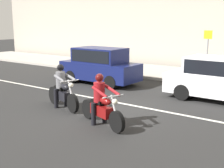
% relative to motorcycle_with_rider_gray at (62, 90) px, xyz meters
% --- Properties ---
extents(ground_plane, '(80.00, 80.00, 0.00)m').
position_rel_motorcycle_with_rider_gray_xyz_m(ground_plane, '(1.39, 0.85, -0.65)').
color(ground_plane, '#252525').
extents(sidewalk_slab, '(40.00, 4.40, 0.14)m').
position_rel_motorcycle_with_rider_gray_xyz_m(sidewalk_slab, '(1.39, 8.85, -0.58)').
color(sidewalk_slab, '#A8A399').
rests_on(sidewalk_slab, ground_plane).
extents(lane_marking_stripe, '(18.00, 0.14, 0.01)m').
position_rel_motorcycle_with_rider_gray_xyz_m(lane_marking_stripe, '(1.01, 1.75, -0.65)').
color(lane_marking_stripe, silver).
rests_on(lane_marking_stripe, ground_plane).
extents(motorcycle_with_rider_gray, '(2.07, 0.88, 1.59)m').
position_rel_motorcycle_with_rider_gray_xyz_m(motorcycle_with_rider_gray, '(0.00, 0.00, 0.00)').
color(motorcycle_with_rider_gray, black).
rests_on(motorcycle_with_rider_gray, ground_plane).
extents(motorcycle_with_rider_crimson, '(2.12, 0.94, 1.57)m').
position_rel_motorcycle_with_rider_gray_xyz_m(motorcycle_with_rider_crimson, '(2.29, -0.63, -0.01)').
color(motorcycle_with_rider_crimson, black).
rests_on(motorcycle_with_rider_crimson, ground_plane).
extents(parked_sedan_white, '(4.43, 1.82, 1.72)m').
position_rel_motorcycle_with_rider_gray_xyz_m(parked_sedan_white, '(4.33, 4.40, 0.23)').
color(parked_sedan_white, silver).
rests_on(parked_sedan_white, ground_plane).
extents(parked_hatchback_navy, '(4.04, 1.76, 1.80)m').
position_rel_motorcycle_with_rider_gray_xyz_m(parked_hatchback_navy, '(-1.68, 4.28, 0.29)').
color(parked_hatchback_navy, '#11194C').
rests_on(parked_hatchback_navy, ground_plane).
extents(street_sign_post, '(0.44, 0.08, 2.51)m').
position_rel_motorcycle_with_rider_gray_xyz_m(street_sign_post, '(2.26, 8.50, 1.01)').
color(street_sign_post, gray).
rests_on(street_sign_post, sidewalk_slab).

